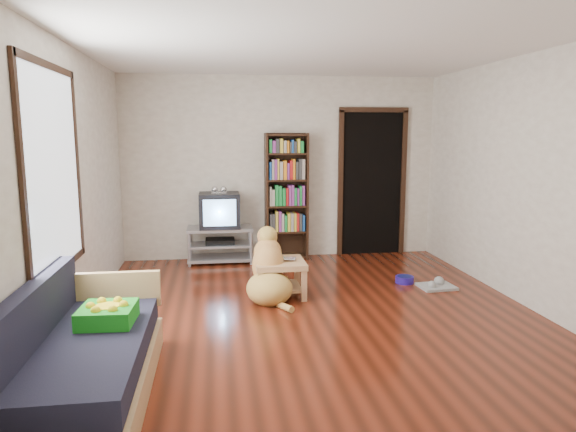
{
  "coord_description": "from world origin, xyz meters",
  "views": [
    {
      "loc": [
        -0.95,
        -4.85,
        1.8
      ],
      "look_at": [
        -0.17,
        0.63,
        0.9
      ],
      "focal_mm": 32.0,
      "sensor_mm": 36.0,
      "label": 1
    }
  ],
  "objects": [
    {
      "name": "ground",
      "position": [
        0.0,
        0.0,
        0.0
      ],
      "size": [
        5.0,
        5.0,
        0.0
      ],
      "primitive_type": "plane",
      "color": "#5D1F10",
      "rests_on": "ground"
    },
    {
      "name": "ceiling",
      "position": [
        0.0,
        0.0,
        2.6
      ],
      "size": [
        5.0,
        5.0,
        0.0
      ],
      "primitive_type": "plane",
      "rotation": [
        3.14,
        0.0,
        0.0
      ],
      "color": "white",
      "rests_on": "ground"
    },
    {
      "name": "wall_back",
      "position": [
        0.0,
        2.5,
        1.3
      ],
      "size": [
        4.5,
        0.0,
        4.5
      ],
      "primitive_type": "plane",
      "rotation": [
        1.57,
        0.0,
        0.0
      ],
      "color": "silver",
      "rests_on": "ground"
    },
    {
      "name": "wall_front",
      "position": [
        0.0,
        -2.5,
        1.3
      ],
      "size": [
        4.5,
        0.0,
        4.5
      ],
      "primitive_type": "plane",
      "rotation": [
        -1.57,
        0.0,
        0.0
      ],
      "color": "silver",
      "rests_on": "ground"
    },
    {
      "name": "wall_left",
      "position": [
        -2.25,
        0.0,
        1.3
      ],
      "size": [
        0.0,
        5.0,
        5.0
      ],
      "primitive_type": "plane",
      "rotation": [
        1.57,
        0.0,
        1.57
      ],
      "color": "silver",
      "rests_on": "ground"
    },
    {
      "name": "wall_right",
      "position": [
        2.25,
        0.0,
        1.3
      ],
      "size": [
        0.0,
        5.0,
        5.0
      ],
      "primitive_type": "plane",
      "rotation": [
        1.57,
        0.0,
        -1.57
      ],
      "color": "silver",
      "rests_on": "ground"
    },
    {
      "name": "green_cushion",
      "position": [
        -1.75,
        -1.11,
        0.48
      ],
      "size": [
        0.4,
        0.4,
        0.13
      ],
      "primitive_type": "cube",
      "rotation": [
        0.0,
        0.0,
        -0.06
      ],
      "color": "green",
      "rests_on": "sofa"
    },
    {
      "name": "laptop",
      "position": [
        -0.26,
        0.61,
        0.41
      ],
      "size": [
        0.38,
        0.29,
        0.03
      ],
      "primitive_type": "imported",
      "rotation": [
        0.0,
        0.0,
        -0.25
      ],
      "color": "silver",
      "rests_on": "coffee_table"
    },
    {
      "name": "dog_bowl",
      "position": [
        1.3,
        0.91,
        0.04
      ],
      "size": [
        0.22,
        0.22,
        0.08
      ],
      "primitive_type": "cylinder",
      "color": "navy",
      "rests_on": "ground"
    },
    {
      "name": "grey_rag",
      "position": [
        1.6,
        0.66,
        0.01
      ],
      "size": [
        0.42,
        0.35,
        0.03
      ],
      "primitive_type": "cube",
      "rotation": [
        0.0,
        0.0,
        0.07
      ],
      "color": "#999999",
      "rests_on": "ground"
    },
    {
      "name": "window",
      "position": [
        -2.23,
        -0.5,
        1.5
      ],
      "size": [
        0.03,
        1.46,
        1.7
      ],
      "color": "white",
      "rests_on": "wall_left"
    },
    {
      "name": "doorway",
      "position": [
        1.35,
        2.48,
        1.12
      ],
      "size": [
        1.03,
        0.05,
        2.19
      ],
      "color": "black",
      "rests_on": "wall_back"
    },
    {
      "name": "tv_stand",
      "position": [
        -0.9,
        2.25,
        0.27
      ],
      "size": [
        0.9,
        0.45,
        0.5
      ],
      "color": "#99999E",
      "rests_on": "ground"
    },
    {
      "name": "crt_tv",
      "position": [
        -0.9,
        2.27,
        0.74
      ],
      "size": [
        0.55,
        0.52,
        0.58
      ],
      "color": "black",
      "rests_on": "tv_stand"
    },
    {
      "name": "bookshelf",
      "position": [
        0.05,
        2.34,
        1.0
      ],
      "size": [
        0.6,
        0.3,
        1.8
      ],
      "color": "black",
      "rests_on": "ground"
    },
    {
      "name": "sofa",
      "position": [
        -1.87,
        -1.38,
        0.26
      ],
      "size": [
        0.8,
        1.8,
        0.8
      ],
      "color": "tan",
      "rests_on": "ground"
    },
    {
      "name": "coffee_table",
      "position": [
        -0.26,
        0.64,
        0.28
      ],
      "size": [
        0.55,
        0.55,
        0.4
      ],
      "color": "tan",
      "rests_on": "ground"
    },
    {
      "name": "dog",
      "position": [
        -0.39,
        0.56,
        0.29
      ],
      "size": [
        0.52,
        0.97,
        0.8
      ],
      "color": "gold",
      "rests_on": "ground"
    }
  ]
}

